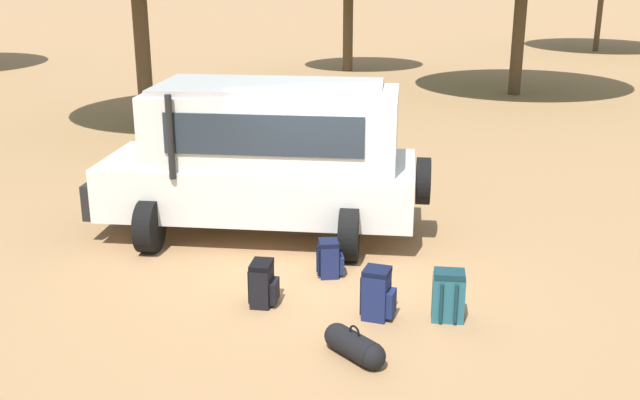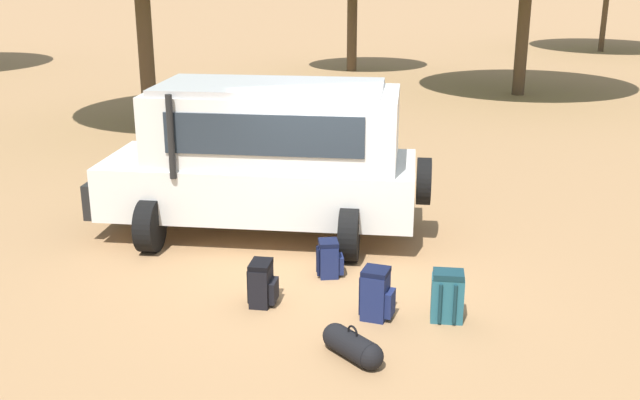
% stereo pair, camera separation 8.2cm
% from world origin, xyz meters
% --- Properties ---
extents(ground_plane, '(320.00, 320.00, 0.00)m').
position_xyz_m(ground_plane, '(0.00, 0.00, 0.00)').
color(ground_plane, '#9E754C').
extents(safari_vehicle, '(5.43, 3.72, 2.44)m').
position_xyz_m(safari_vehicle, '(-0.66, 1.54, 1.29)').
color(safari_vehicle, silver).
rests_on(safari_vehicle, ground_plane).
extents(backpack_beside_front_wheel, '(0.48, 0.45, 0.65)m').
position_xyz_m(backpack_beside_front_wheel, '(0.15, -1.74, 0.32)').
color(backpack_beside_front_wheel, navy).
rests_on(backpack_beside_front_wheel, ground_plane).
extents(backpack_cluster_center, '(0.43, 0.46, 0.58)m').
position_xyz_m(backpack_cluster_center, '(-1.16, -1.03, 0.28)').
color(backpack_cluster_center, black).
rests_on(backpack_cluster_center, ground_plane).
extents(backpack_near_rear_wheel, '(0.46, 0.44, 0.65)m').
position_xyz_m(backpack_near_rear_wheel, '(0.99, -2.00, 0.32)').
color(backpack_near_rear_wheel, '#235B6B').
rests_on(backpack_near_rear_wheel, ground_plane).
extents(backpack_outermost, '(0.39, 0.34, 0.53)m').
position_xyz_m(backpack_outermost, '(-0.10, -0.36, 0.25)').
color(backpack_outermost, navy).
rests_on(backpack_outermost, ground_plane).
extents(duffel_bag_low_black_case, '(0.55, 0.83, 0.40)m').
position_xyz_m(duffel_bag_low_black_case, '(-0.40, -2.63, 0.15)').
color(duffel_bag_low_black_case, black).
rests_on(duffel_bag_low_black_case, ground_plane).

